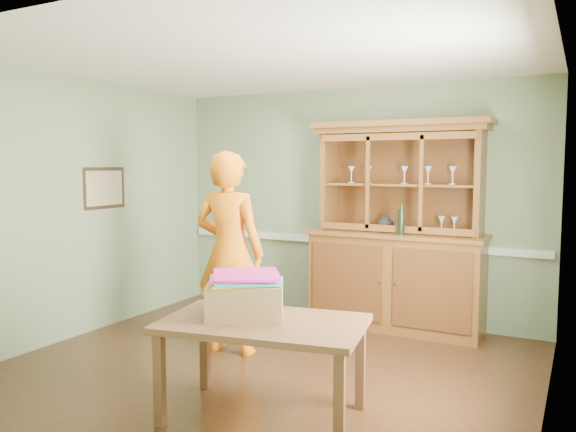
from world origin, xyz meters
The scene contains 14 objects.
floor centered at (0.00, 0.00, 0.00)m, with size 4.50×4.50×0.00m, color #452B16.
ceiling centered at (0.00, 0.00, 2.70)m, with size 4.50×4.50×0.00m, color white.
wall_back centered at (0.00, 2.00, 1.35)m, with size 4.50×4.50×0.00m, color gray.
wall_left centered at (-2.25, 0.00, 1.35)m, with size 4.00×4.00×0.00m, color gray.
wall_right centered at (2.25, 0.00, 1.35)m, with size 4.00×4.00×0.00m, color gray.
wall_front centered at (0.00, -2.00, 1.35)m, with size 4.50×4.50×0.00m, color gray.
chair_rail centered at (0.00, 1.98, 0.90)m, with size 4.41×0.05×0.08m, color silver.
framed_map centered at (-2.23, 0.30, 1.55)m, with size 0.03×0.60×0.46m.
window_panel centered at (2.23, -0.30, 1.50)m, with size 0.03×0.96×1.36m.
china_hutch centered at (0.64, 1.74, 0.80)m, with size 1.94×0.64×2.28m.
dining_table centered at (0.47, -0.86, 0.63)m, with size 1.54×1.08×0.71m.
cardboard_box centered at (0.30, -0.83, 0.83)m, with size 0.54×0.43×0.25m, color #A28453.
kite_stack centered at (0.28, -0.78, 0.99)m, with size 0.66×0.66×0.05m.
person centered at (-0.54, 0.22, 0.97)m, with size 0.71×0.46×1.94m, color orange.
Camera 1 is at (2.44, -4.21, 1.81)m, focal length 35.00 mm.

